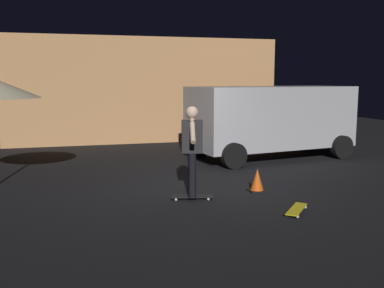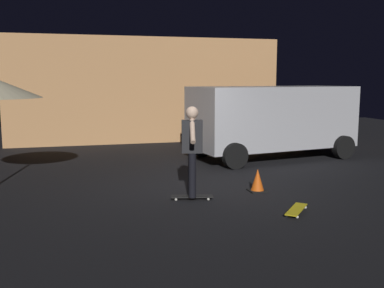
% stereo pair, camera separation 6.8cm
% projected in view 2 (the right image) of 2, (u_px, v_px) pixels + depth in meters
% --- Properties ---
extents(ground_plane, '(28.00, 28.00, 0.00)m').
position_uv_depth(ground_plane, '(205.00, 188.00, 9.14)').
color(ground_plane, black).
extents(low_building, '(9.62, 3.70, 3.69)m').
position_uv_depth(low_building, '(141.00, 89.00, 17.02)').
color(low_building, tan).
rests_on(low_building, ground_plane).
extents(parked_van, '(4.84, 2.83, 2.03)m').
position_uv_depth(parked_van, '(272.00, 117.00, 12.50)').
color(parked_van, '#B2B2B7').
rests_on(parked_van, ground_plane).
extents(skateboard_ridden, '(0.80, 0.36, 0.07)m').
position_uv_depth(skateboard_ridden, '(192.00, 197.00, 8.23)').
color(skateboard_ridden, black).
rests_on(skateboard_ridden, ground_plane).
extents(skateboard_spare, '(0.67, 0.72, 0.07)m').
position_uv_depth(skateboard_spare, '(296.00, 210.00, 7.41)').
color(skateboard_spare, gold).
rests_on(skateboard_spare, ground_plane).
extents(skater, '(0.42, 0.98, 1.67)m').
position_uv_depth(skater, '(192.00, 145.00, 8.09)').
color(skater, black).
rests_on(skater, skateboard_ridden).
extents(traffic_cone, '(0.34, 0.34, 0.46)m').
position_uv_depth(traffic_cone, '(258.00, 181.00, 8.79)').
color(traffic_cone, black).
rests_on(traffic_cone, ground_plane).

